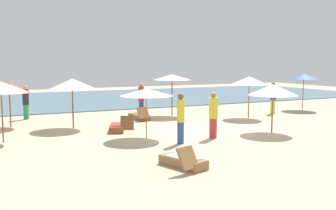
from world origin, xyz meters
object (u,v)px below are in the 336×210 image
(umbrella_3, at_px, (172,77))
(lounger_4, at_px, (140,116))
(umbrella_2, at_px, (1,87))
(person_5, at_px, (141,99))
(lounger_2, at_px, (118,127))
(person_4, at_px, (26,102))
(person_2, at_px, (181,118))
(umbrella_6, at_px, (9,88))
(lounger_1, at_px, (183,161))
(person_3, at_px, (213,115))
(umbrella_4, at_px, (304,76))
(umbrella_8, at_px, (273,90))
(person_0, at_px, (273,98))
(umbrella_1, at_px, (249,81))
(umbrella_0, at_px, (146,92))
(umbrella_7, at_px, (72,84))

(umbrella_3, bearing_deg, lounger_4, -163.95)
(umbrella_2, xyz_separation_m, person_5, (7.46, 4.53, -1.15))
(lounger_2, relative_size, person_4, 0.97)
(lounger_4, distance_m, person_2, 6.40)
(umbrella_6, bearing_deg, lounger_1, -67.01)
(umbrella_3, height_order, umbrella_6, umbrella_3)
(lounger_4, distance_m, person_3, 6.03)
(umbrella_3, xyz_separation_m, umbrella_6, (-8.55, -0.28, -0.33))
(umbrella_4, bearing_deg, lounger_2, -170.31)
(lounger_2, bearing_deg, person_5, 56.48)
(umbrella_8, bearing_deg, umbrella_4, 37.49)
(umbrella_2, distance_m, person_0, 14.93)
(umbrella_4, relative_size, person_0, 1.25)
(umbrella_6, bearing_deg, umbrella_2, -97.91)
(person_0, height_order, person_5, person_5)
(person_2, height_order, person_5, person_2)
(lounger_4, bearing_deg, lounger_2, -127.20)
(umbrella_1, xyz_separation_m, umbrella_4, (5.31, 1.43, 0.09))
(umbrella_6, height_order, lounger_1, umbrella_6)
(umbrella_4, distance_m, umbrella_8, 8.95)
(umbrella_0, relative_size, umbrella_3, 0.90)
(umbrella_6, xyz_separation_m, person_4, (0.92, 2.38, -0.95))
(lounger_4, distance_m, person_4, 6.10)
(umbrella_0, xyz_separation_m, umbrella_4, (12.44, 4.18, 0.28))
(umbrella_7, relative_size, person_4, 1.28)
(umbrella_4, distance_m, umbrella_7, 14.62)
(umbrella_3, xyz_separation_m, person_2, (-3.03, -6.93, -1.20))
(umbrella_7, height_order, person_0, umbrella_7)
(umbrella_4, height_order, person_4, umbrella_4)
(umbrella_1, relative_size, person_0, 1.23)
(umbrella_2, height_order, umbrella_6, umbrella_2)
(lounger_2, height_order, person_3, person_3)
(umbrella_6, height_order, umbrella_8, umbrella_6)
(umbrella_2, relative_size, umbrella_8, 1.10)
(umbrella_4, bearing_deg, umbrella_2, -171.68)
(umbrella_2, height_order, person_3, umbrella_2)
(umbrella_1, xyz_separation_m, person_0, (2.37, 0.81, -1.09))
(umbrella_6, xyz_separation_m, person_5, (6.97, 1.03, -0.90))
(umbrella_1, bearing_deg, umbrella_8, -114.06)
(umbrella_2, distance_m, umbrella_8, 10.97)
(umbrella_4, relative_size, person_5, 1.23)
(umbrella_1, height_order, umbrella_4, umbrella_4)
(umbrella_0, distance_m, person_5, 6.58)
(umbrella_0, relative_size, umbrella_2, 0.91)
(person_4, xyz_separation_m, person_5, (6.05, -1.36, 0.04))
(umbrella_3, height_order, lounger_2, umbrella_3)
(umbrella_0, bearing_deg, person_2, -64.01)
(person_2, distance_m, person_3, 1.71)
(person_3, bearing_deg, lounger_4, 98.28)
(umbrella_1, distance_m, umbrella_2, 12.44)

